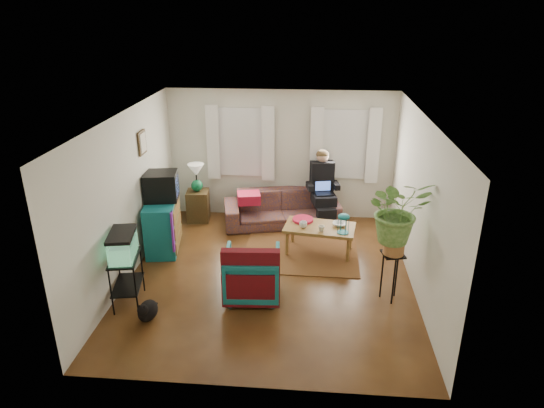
# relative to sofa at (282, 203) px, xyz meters

# --- Properties ---
(floor) EXTENTS (4.50, 5.00, 0.01)m
(floor) POSITION_rel_sofa_xyz_m (-0.05, -2.05, -0.44)
(floor) COLOR #4F2B14
(floor) RESTS_ON ground
(ceiling) EXTENTS (4.50, 5.00, 0.01)m
(ceiling) POSITION_rel_sofa_xyz_m (-0.05, -2.05, 2.16)
(ceiling) COLOR white
(ceiling) RESTS_ON wall_back
(wall_back) EXTENTS (4.50, 0.01, 2.60)m
(wall_back) POSITION_rel_sofa_xyz_m (-0.05, 0.45, 0.86)
(wall_back) COLOR silver
(wall_back) RESTS_ON floor
(wall_front) EXTENTS (4.50, 0.01, 2.60)m
(wall_front) POSITION_rel_sofa_xyz_m (-0.05, -4.55, 0.86)
(wall_front) COLOR silver
(wall_front) RESTS_ON floor
(wall_left) EXTENTS (0.01, 5.00, 2.60)m
(wall_left) POSITION_rel_sofa_xyz_m (-2.30, -2.05, 0.86)
(wall_left) COLOR silver
(wall_left) RESTS_ON floor
(wall_right) EXTENTS (0.01, 5.00, 2.60)m
(wall_right) POSITION_rel_sofa_xyz_m (2.20, -2.05, 0.86)
(wall_right) COLOR silver
(wall_right) RESTS_ON floor
(window_left) EXTENTS (1.08, 0.04, 1.38)m
(window_left) POSITION_rel_sofa_xyz_m (-0.85, 0.43, 1.11)
(window_left) COLOR white
(window_left) RESTS_ON wall_back
(window_right) EXTENTS (1.08, 0.04, 1.38)m
(window_right) POSITION_rel_sofa_xyz_m (1.20, 0.43, 1.11)
(window_right) COLOR white
(window_right) RESTS_ON wall_back
(curtains_left) EXTENTS (1.36, 0.06, 1.50)m
(curtains_left) POSITION_rel_sofa_xyz_m (-0.85, 0.35, 1.11)
(curtains_left) COLOR white
(curtains_left) RESTS_ON wall_back
(curtains_right) EXTENTS (1.36, 0.06, 1.50)m
(curtains_right) POSITION_rel_sofa_xyz_m (1.20, 0.35, 1.11)
(curtains_right) COLOR white
(curtains_right) RESTS_ON wall_back
(picture_frame) EXTENTS (0.04, 0.32, 0.40)m
(picture_frame) POSITION_rel_sofa_xyz_m (-2.27, -1.20, 1.51)
(picture_frame) COLOR #3D2616
(picture_frame) RESTS_ON wall_left
(area_rug) EXTENTS (2.03, 1.63, 0.01)m
(area_rug) POSITION_rel_sofa_xyz_m (0.43, -1.22, -0.43)
(area_rug) COLOR brown
(area_rug) RESTS_ON floor
(sofa) EXTENTS (2.39, 1.34, 0.88)m
(sofa) POSITION_rel_sofa_xyz_m (0.00, 0.00, 0.00)
(sofa) COLOR brown
(sofa) RESTS_ON floor
(seated_person) EXTENTS (0.70, 0.80, 1.35)m
(seated_person) POSITION_rel_sofa_xyz_m (0.80, 0.17, 0.23)
(seated_person) COLOR black
(seated_person) RESTS_ON sofa
(side_table) EXTENTS (0.47, 0.47, 0.63)m
(side_table) POSITION_rel_sofa_xyz_m (-1.70, 0.04, -0.13)
(side_table) COLOR #381E15
(side_table) RESTS_ON floor
(table_lamp) EXTENTS (0.35, 0.35, 0.58)m
(table_lamp) POSITION_rel_sofa_xyz_m (-1.70, 0.04, 0.46)
(table_lamp) COLOR white
(table_lamp) RESTS_ON side_table
(dresser) EXTENTS (0.66, 1.09, 0.92)m
(dresser) POSITION_rel_sofa_xyz_m (-2.04, -1.25, 0.02)
(dresser) COLOR #116368
(dresser) RESTS_ON floor
(crt_tv) EXTENTS (0.63, 0.59, 0.49)m
(crt_tv) POSITION_rel_sofa_xyz_m (-2.04, -1.15, 0.72)
(crt_tv) COLOR black
(crt_tv) RESTS_ON dresser
(aquarium_stand) EXTENTS (0.49, 0.73, 0.76)m
(aquarium_stand) POSITION_rel_sofa_xyz_m (-2.05, -2.99, -0.06)
(aquarium_stand) COLOR black
(aquarium_stand) RESTS_ON floor
(aquarium) EXTENTS (0.44, 0.67, 0.40)m
(aquarium) POSITION_rel_sofa_xyz_m (-2.05, -2.99, 0.51)
(aquarium) COLOR #7FD899
(aquarium) RESTS_ON aquarium_stand
(black_cat) EXTENTS (0.27, 0.41, 0.34)m
(black_cat) POSITION_rel_sofa_xyz_m (-1.64, -3.37, -0.27)
(black_cat) COLOR black
(black_cat) RESTS_ON floor
(armchair) EXTENTS (0.85, 0.80, 0.82)m
(armchair) POSITION_rel_sofa_xyz_m (-0.26, -2.64, -0.03)
(armchair) COLOR #136773
(armchair) RESTS_ON floor
(serape_throw) EXTENTS (0.84, 0.24, 0.68)m
(serape_throw) POSITION_rel_sofa_xyz_m (-0.24, -2.96, 0.14)
(serape_throw) COLOR #9E0A0A
(serape_throw) RESTS_ON armchair
(coffee_table) EXTENTS (1.30, 0.84, 0.50)m
(coffee_table) POSITION_rel_sofa_xyz_m (0.74, -1.15, -0.19)
(coffee_table) COLOR brown
(coffee_table) RESTS_ON floor
(cup_a) EXTENTS (0.16, 0.16, 0.11)m
(cup_a) POSITION_rel_sofa_xyz_m (0.46, -1.22, 0.11)
(cup_a) COLOR white
(cup_a) RESTS_ON coffee_table
(cup_b) EXTENTS (0.13, 0.13, 0.10)m
(cup_b) POSITION_rel_sofa_xyz_m (0.77, -1.36, 0.11)
(cup_b) COLOR beige
(cup_b) RESTS_ON coffee_table
(bowl) EXTENTS (0.27, 0.27, 0.06)m
(bowl) POSITION_rel_sofa_xyz_m (1.09, -1.09, 0.09)
(bowl) COLOR white
(bowl) RESTS_ON coffee_table
(snack_tray) EXTENTS (0.43, 0.43, 0.04)m
(snack_tray) POSITION_rel_sofa_xyz_m (0.44, -0.94, 0.08)
(snack_tray) COLOR #B21414
(snack_tray) RESTS_ON coffee_table
(birdcage) EXTENTS (0.23, 0.23, 0.35)m
(birdcage) POSITION_rel_sofa_xyz_m (1.13, -1.38, 0.24)
(birdcage) COLOR #115B6B
(birdcage) RESTS_ON coffee_table
(plant_stand) EXTENTS (0.38, 0.38, 0.77)m
(plant_stand) POSITION_rel_sofa_xyz_m (1.78, -2.56, -0.06)
(plant_stand) COLOR black
(plant_stand) RESTS_ON floor
(potted_plant) EXTENTS (1.01, 0.91, 0.97)m
(potted_plant) POSITION_rel_sofa_xyz_m (1.78, -2.56, 0.85)
(potted_plant) COLOR #599947
(potted_plant) RESTS_ON plant_stand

